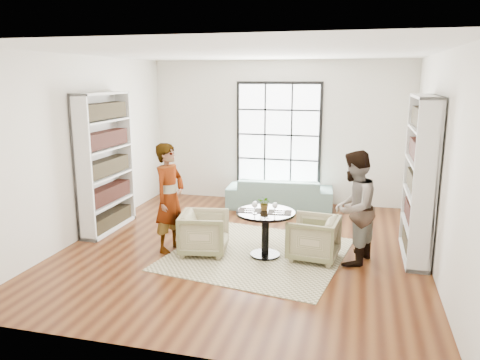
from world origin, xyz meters
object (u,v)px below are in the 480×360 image
(pedestal_table, at_px, (265,224))
(wine_glass_left, at_px, (255,205))
(flower_centerpiece, at_px, (265,203))
(person_left, at_px, (170,198))
(armchair_right, at_px, (313,238))
(wine_glass_right, at_px, (275,206))
(sofa, at_px, (280,193))
(armchair_left, at_px, (204,233))
(person_right, at_px, (353,208))

(pedestal_table, bearing_deg, wine_glass_left, -130.11)
(pedestal_table, relative_size, flower_centerpiece, 4.02)
(pedestal_table, bearing_deg, flower_centerpiece, 111.40)
(person_left, bearing_deg, armchair_right, -72.45)
(wine_glass_right, bearing_deg, pedestal_table, 150.86)
(sofa, bearing_deg, armchair_right, 105.30)
(armchair_left, distance_m, wine_glass_left, 0.95)
(armchair_right, bearing_deg, pedestal_table, -77.47)
(pedestal_table, relative_size, wine_glass_right, 5.10)
(sofa, relative_size, flower_centerpiece, 9.82)
(pedestal_table, distance_m, sofa, 2.74)
(pedestal_table, bearing_deg, sofa, 95.26)
(person_left, bearing_deg, person_right, -73.40)
(armchair_left, bearing_deg, pedestal_table, -92.89)
(person_right, relative_size, flower_centerpiece, 7.56)
(wine_glass_left, relative_size, flower_centerpiece, 0.87)
(armchair_right, relative_size, person_right, 0.43)
(pedestal_table, distance_m, person_left, 1.52)
(pedestal_table, distance_m, flower_centerpiece, 0.31)
(pedestal_table, height_order, wine_glass_right, wine_glass_right)
(pedestal_table, xyz_separation_m, person_right, (1.26, 0.07, 0.32))
(person_left, distance_m, person_right, 2.74)
(armchair_right, distance_m, person_left, 2.26)
(armchair_right, relative_size, wine_glass_left, 3.77)
(flower_centerpiece, bearing_deg, wine_glass_right, -39.83)
(pedestal_table, distance_m, armchair_left, 0.95)
(sofa, xyz_separation_m, flower_centerpiece, (0.23, -2.66, 0.50))
(pedestal_table, xyz_separation_m, armchair_right, (0.71, 0.07, -0.19))
(armchair_left, distance_m, person_right, 2.25)
(person_left, bearing_deg, flower_centerpiece, -70.45)
(pedestal_table, xyz_separation_m, wine_glass_left, (-0.13, -0.15, 0.33))
(armchair_left, xyz_separation_m, person_right, (2.19, 0.18, 0.50))
(person_right, distance_m, wine_glass_right, 1.12)
(sofa, distance_m, person_left, 3.13)
(pedestal_table, bearing_deg, armchair_left, -173.32)
(person_left, relative_size, wine_glass_left, 8.91)
(armchair_right, height_order, wine_glass_right, wine_glass_right)
(person_right, height_order, wine_glass_right, person_right)
(armchair_left, bearing_deg, person_left, 80.43)
(armchair_left, xyz_separation_m, person_left, (-0.55, 0.00, 0.52))
(person_left, relative_size, wine_glass_right, 9.81)
(person_right, xyz_separation_m, wine_glass_left, (-1.39, -0.23, 0.01))
(armchair_left, relative_size, person_right, 0.43)
(armchair_right, distance_m, wine_glass_right, 0.76)
(wine_glass_left, distance_m, flower_centerpiece, 0.24)
(armchair_right, bearing_deg, person_right, 96.63)
(person_right, bearing_deg, flower_centerpiece, -71.29)
(armchair_left, relative_size, armchair_right, 1.00)
(person_right, height_order, wine_glass_left, person_right)
(flower_centerpiece, bearing_deg, armchair_right, 0.77)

